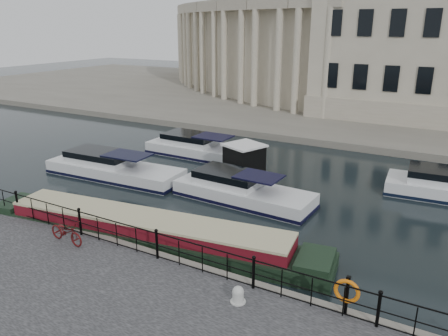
{
  "coord_description": "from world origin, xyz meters",
  "views": [
    {
      "loc": [
        9.31,
        -13.75,
        8.97
      ],
      "look_at": [
        0.5,
        2.0,
        3.0
      ],
      "focal_mm": 35.0,
      "sensor_mm": 36.0,
      "label": 1
    }
  ],
  "objects_px": {
    "harbour_hut": "(244,163)",
    "mooring_bollard": "(238,295)",
    "bicycle": "(66,232)",
    "life_ring_post": "(347,292)",
    "narrowboat": "(146,234)"
  },
  "relations": [
    {
      "from": "mooring_bollard",
      "to": "narrowboat",
      "type": "distance_m",
      "value": 6.38
    },
    {
      "from": "narrowboat",
      "to": "harbour_hut",
      "type": "bearing_deg",
      "value": 82.76
    },
    {
      "from": "harbour_hut",
      "to": "mooring_bollard",
      "type": "bearing_deg",
      "value": -41.89
    },
    {
      "from": "life_ring_post",
      "to": "harbour_hut",
      "type": "xyz_separation_m",
      "value": [
        -9.0,
        11.07,
        -0.41
      ]
    },
    {
      "from": "bicycle",
      "to": "harbour_hut",
      "type": "height_order",
      "value": "harbour_hut"
    },
    {
      "from": "mooring_bollard",
      "to": "life_ring_post",
      "type": "distance_m",
      "value": 3.34
    },
    {
      "from": "life_ring_post",
      "to": "bicycle",
      "type": "bearing_deg",
      "value": -175.52
    },
    {
      "from": "narrowboat",
      "to": "life_ring_post",
      "type": "bearing_deg",
      "value": -17.41
    },
    {
      "from": "mooring_bollard",
      "to": "narrowboat",
      "type": "relative_size",
      "value": 0.03
    },
    {
      "from": "mooring_bollard",
      "to": "life_ring_post",
      "type": "xyz_separation_m",
      "value": [
        3.13,
        1.02,
        0.55
      ]
    },
    {
      "from": "bicycle",
      "to": "life_ring_post",
      "type": "distance_m",
      "value": 11.04
    },
    {
      "from": "bicycle",
      "to": "mooring_bollard",
      "type": "distance_m",
      "value": 7.88
    },
    {
      "from": "mooring_bollard",
      "to": "narrowboat",
      "type": "height_order",
      "value": "narrowboat"
    },
    {
      "from": "mooring_bollard",
      "to": "life_ring_post",
      "type": "relative_size",
      "value": 0.43
    },
    {
      "from": "life_ring_post",
      "to": "narrowboat",
      "type": "relative_size",
      "value": 0.08
    }
  ]
}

